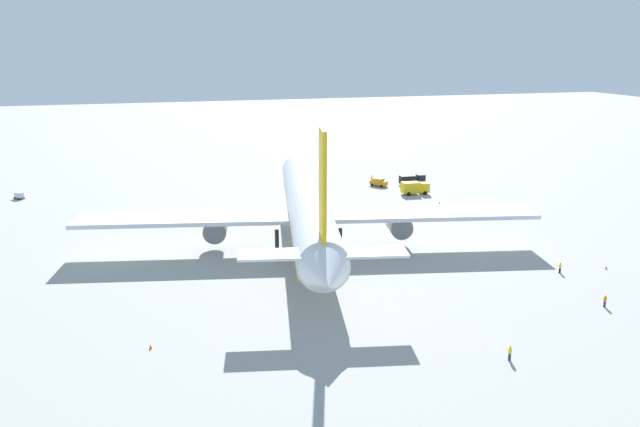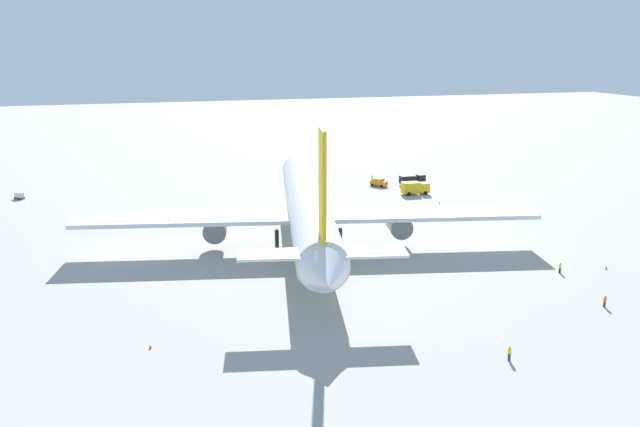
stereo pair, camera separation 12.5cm
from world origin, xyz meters
The scene contains 14 objects.
ground_plane centered at (0.00, 0.00, 0.00)m, with size 600.00×600.00×0.00m, color #9E9E99.
airliner centered at (-1.25, 0.24, 6.89)m, with size 78.12×78.35×24.41m.
service_truck_1 centered at (40.42, -38.53, 1.42)m, with size 2.47×6.53×2.54m.
service_truck_2 centered at (30.49, -34.64, 1.64)m, with size 2.97×6.59×2.98m.
service_van centered at (41.37, -29.88, 1.03)m, with size 4.54×4.00×1.97m.
baggage_cart_0 centered at (52.17, 54.13, 0.81)m, with size 2.94×2.57×1.48m.
ground_worker_0 centered at (-25.85, -33.47, 0.83)m, with size 0.54×0.54×1.64m.
ground_worker_1 centered at (47.27, -30.31, 0.91)m, with size 0.56×0.56×1.79m.
ground_worker_2 centered at (-48.88, -10.00, 0.92)m, with size 0.50×0.50×1.79m.
ground_worker_3 centered at (-39.12, -30.82, 0.85)m, with size 0.55×0.55×1.67m.
traffic_cone_0 centered at (-26.40, -41.65, 0.28)m, with size 0.36×0.36×0.55m, color orange.
traffic_cone_1 centered at (-34.42, 28.58, 0.28)m, with size 0.36×0.36×0.55m, color orange.
traffic_cone_2 centered at (9.48, -41.85, 0.28)m, with size 0.36×0.36×0.55m, color orange.
traffic_cone_3 centered at (19.95, -35.89, 0.28)m, with size 0.36×0.36×0.55m, color orange.
Camera 2 is at (-106.67, 29.33, 34.54)m, focal length 36.56 mm.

